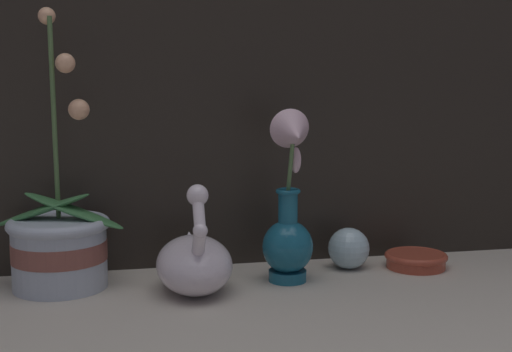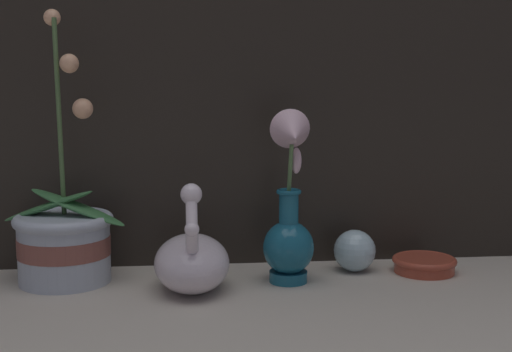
{
  "view_description": "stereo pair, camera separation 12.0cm",
  "coord_description": "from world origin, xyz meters",
  "px_view_note": "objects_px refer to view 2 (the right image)",
  "views": [
    {
      "loc": [
        -0.23,
        -1.03,
        0.36
      ],
      "look_at": [
        0.01,
        0.13,
        0.19
      ],
      "focal_mm": 50.0,
      "sensor_mm": 36.0,
      "label": 1
    },
    {
      "loc": [
        -0.11,
        -1.05,
        0.36
      ],
      "look_at": [
        0.01,
        0.13,
        0.19
      ],
      "focal_mm": 50.0,
      "sensor_mm": 36.0,
      "label": 2
    }
  ],
  "objects_px": {
    "swan_figurine": "(192,260)",
    "amber_dish": "(424,263)",
    "orchid_potted_plant": "(64,239)",
    "glass_sphere": "(355,251)",
    "blue_vase": "(290,219)"
  },
  "relations": [
    {
      "from": "swan_figurine",
      "to": "amber_dish",
      "type": "relative_size",
      "value": 1.72
    },
    {
      "from": "orchid_potted_plant",
      "to": "glass_sphere",
      "type": "bearing_deg",
      "value": 1.54
    },
    {
      "from": "glass_sphere",
      "to": "amber_dish",
      "type": "relative_size",
      "value": 0.66
    },
    {
      "from": "orchid_potted_plant",
      "to": "glass_sphere",
      "type": "distance_m",
      "value": 0.51
    },
    {
      "from": "orchid_potted_plant",
      "to": "blue_vase",
      "type": "distance_m",
      "value": 0.39
    },
    {
      "from": "orchid_potted_plant",
      "to": "swan_figurine",
      "type": "relative_size",
      "value": 2.32
    },
    {
      "from": "orchid_potted_plant",
      "to": "amber_dish",
      "type": "height_order",
      "value": "orchid_potted_plant"
    },
    {
      "from": "blue_vase",
      "to": "amber_dish",
      "type": "bearing_deg",
      "value": 9.72
    },
    {
      "from": "orchid_potted_plant",
      "to": "glass_sphere",
      "type": "relative_size",
      "value": 6.04
    },
    {
      "from": "swan_figurine",
      "to": "amber_dish",
      "type": "xyz_separation_m",
      "value": [
        0.42,
        0.07,
        -0.04
      ]
    },
    {
      "from": "orchid_potted_plant",
      "to": "amber_dish",
      "type": "relative_size",
      "value": 3.99
    },
    {
      "from": "swan_figurine",
      "to": "blue_vase",
      "type": "xyz_separation_m",
      "value": [
        0.17,
        0.02,
        0.06
      ]
    },
    {
      "from": "swan_figurine",
      "to": "blue_vase",
      "type": "height_order",
      "value": "blue_vase"
    },
    {
      "from": "orchid_potted_plant",
      "to": "blue_vase",
      "type": "height_order",
      "value": "orchid_potted_plant"
    },
    {
      "from": "swan_figurine",
      "to": "glass_sphere",
      "type": "bearing_deg",
      "value": 16.19
    }
  ]
}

